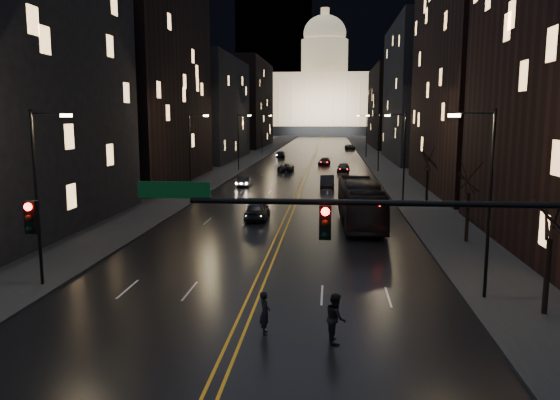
% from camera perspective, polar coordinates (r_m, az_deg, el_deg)
% --- Properties ---
extents(ground, '(900.00, 900.00, 0.00)m').
position_cam_1_polar(ground, '(18.31, -7.20, -19.59)').
color(ground, black).
rests_on(ground, ground).
extents(road, '(20.00, 320.00, 0.02)m').
position_cam_1_polar(road, '(146.01, 3.91, 5.36)').
color(road, black).
rests_on(road, ground).
extents(sidewalk_left, '(8.00, 320.00, 0.16)m').
position_cam_1_polar(sidewalk_left, '(147.02, -1.58, 5.43)').
color(sidewalk_left, black).
rests_on(sidewalk_left, ground).
extents(sidewalk_right, '(8.00, 320.00, 0.16)m').
position_cam_1_polar(sidewalk_right, '(146.32, 9.42, 5.30)').
color(sidewalk_right, black).
rests_on(sidewalk_right, ground).
extents(center_line, '(0.62, 320.00, 0.01)m').
position_cam_1_polar(center_line, '(146.01, 3.91, 5.37)').
color(center_line, orange).
rests_on(center_line, road).
extents(building_left_mid, '(12.00, 30.00, 28.00)m').
position_cam_1_polar(building_left_mid, '(74.12, -14.46, 12.63)').
color(building_left_mid, black).
rests_on(building_left_mid, ground).
extents(building_left_far, '(12.00, 34.00, 20.00)m').
position_cam_1_polar(building_left_far, '(110.49, -7.66, 9.40)').
color(building_left_far, black).
rests_on(building_left_far, ground).
extents(building_left_dist, '(12.00, 40.00, 24.00)m').
position_cam_1_polar(building_left_dist, '(157.68, -3.72, 9.98)').
color(building_left_dist, black).
rests_on(building_left_dist, ground).
extents(building_right_tall, '(12.00, 30.00, 38.00)m').
position_cam_1_polar(building_right_tall, '(68.74, 20.83, 16.87)').
color(building_right_tall, black).
rests_on(building_right_tall, ground).
extents(building_right_mid, '(12.00, 34.00, 26.00)m').
position_cam_1_polar(building_right_mid, '(109.18, 14.74, 10.77)').
color(building_right_mid, black).
rests_on(building_right_mid, ground).
extents(building_right_dist, '(12.00, 40.00, 22.00)m').
position_cam_1_polar(building_right_dist, '(156.69, 11.85, 9.45)').
color(building_right_dist, black).
rests_on(building_right_dist, ground).
extents(mountain_ridge, '(520.00, 60.00, 130.00)m').
position_cam_1_polar(mountain_ridge, '(401.34, 10.94, 16.70)').
color(mountain_ridge, black).
rests_on(mountain_ridge, ground).
extents(capitol, '(90.00, 50.00, 58.50)m').
position_cam_1_polar(capitol, '(265.86, 4.62, 10.59)').
color(capitol, black).
rests_on(capitol, ground).
extents(traffic_signal, '(17.29, 0.45, 7.00)m').
position_cam_1_polar(traffic_signal, '(16.26, 13.26, -4.16)').
color(traffic_signal, black).
rests_on(traffic_signal, ground).
extents(streetlamp_right_near, '(2.13, 0.25, 9.00)m').
position_cam_1_polar(streetlamp_right_near, '(26.93, 20.73, 0.54)').
color(streetlamp_right_near, black).
rests_on(streetlamp_right_near, ground).
extents(streetlamp_left_near, '(2.13, 0.25, 9.00)m').
position_cam_1_polar(streetlamp_left_near, '(29.70, -23.83, 1.08)').
color(streetlamp_left_near, black).
rests_on(streetlamp_left_near, ground).
extents(streetlamp_right_mid, '(2.13, 0.25, 9.00)m').
position_cam_1_polar(streetlamp_right_mid, '(56.28, 12.69, 4.91)').
color(streetlamp_right_mid, black).
rests_on(streetlamp_right_mid, ground).
extents(streetlamp_left_mid, '(2.13, 0.25, 9.00)m').
position_cam_1_polar(streetlamp_left_mid, '(57.66, -9.23, 5.10)').
color(streetlamp_left_mid, black).
rests_on(streetlamp_left_mid, ground).
extents(streetlamp_right_far, '(2.13, 0.25, 9.00)m').
position_cam_1_polar(streetlamp_right_far, '(86.08, 10.17, 6.26)').
color(streetlamp_right_far, black).
rests_on(streetlamp_right_far, ground).
extents(streetlamp_left_far, '(2.13, 0.25, 9.00)m').
position_cam_1_polar(streetlamp_left_far, '(86.99, -4.27, 6.40)').
color(streetlamp_left_far, black).
rests_on(streetlamp_left_far, ground).
extents(streetlamp_right_dist, '(2.13, 0.25, 9.00)m').
position_cam_1_polar(streetlamp_right_dist, '(115.98, 8.94, 6.91)').
color(streetlamp_right_dist, black).
rests_on(streetlamp_right_dist, ground).
extents(streetlamp_left_dist, '(2.13, 0.25, 9.00)m').
position_cam_1_polar(streetlamp_left_dist, '(116.66, -1.80, 7.02)').
color(streetlamp_left_dist, black).
rests_on(streetlamp_left_dist, ground).
extents(tree_right_near, '(2.40, 2.40, 6.65)m').
position_cam_1_polar(tree_right_near, '(25.82, 26.52, -1.40)').
color(tree_right_near, black).
rests_on(tree_right_near, ground).
extents(tree_right_mid, '(2.40, 2.40, 6.65)m').
position_cam_1_polar(tree_right_mid, '(39.07, 19.18, 2.20)').
color(tree_right_mid, black).
rests_on(tree_right_mid, ground).
extents(tree_right_far, '(2.40, 2.40, 6.65)m').
position_cam_1_polar(tree_right_far, '(54.67, 15.21, 4.12)').
color(tree_right_far, black).
rests_on(tree_right_far, ground).
extents(bus, '(3.41, 12.73, 3.52)m').
position_cam_1_polar(bus, '(44.20, 8.40, -0.32)').
color(bus, black).
rests_on(bus, ground).
extents(oncoming_car_a, '(1.86, 4.60, 1.57)m').
position_cam_1_polar(oncoming_car_a, '(46.04, -2.41, -1.10)').
color(oncoming_car_a, black).
rests_on(oncoming_car_a, ground).
extents(oncoming_car_b, '(1.72, 4.19, 1.35)m').
position_cam_1_polar(oncoming_car_b, '(67.30, -3.78, 1.94)').
color(oncoming_car_b, black).
rests_on(oncoming_car_b, ground).
extents(oncoming_car_c, '(2.50, 4.86, 1.31)m').
position_cam_1_polar(oncoming_car_c, '(86.00, 0.63, 3.43)').
color(oncoming_car_c, black).
rests_on(oncoming_car_c, ground).
extents(oncoming_car_d, '(2.40, 4.90, 1.37)m').
position_cam_1_polar(oncoming_car_d, '(114.68, 0.05, 4.79)').
color(oncoming_car_d, black).
rests_on(oncoming_car_d, ground).
extents(receding_car_a, '(1.71, 4.80, 1.58)m').
position_cam_1_polar(receding_car_a, '(66.11, 4.95, 1.90)').
color(receding_car_a, black).
rests_on(receding_car_a, ground).
extents(receding_car_b, '(2.16, 4.68, 1.55)m').
position_cam_1_polar(receding_car_b, '(84.76, 6.63, 3.38)').
color(receding_car_b, black).
rests_on(receding_car_b, ground).
extents(receding_car_c, '(2.36, 4.64, 1.29)m').
position_cam_1_polar(receding_car_c, '(97.01, 4.65, 4.01)').
color(receding_car_c, black).
rests_on(receding_car_c, ground).
extents(receding_car_d, '(2.67, 5.44, 1.48)m').
position_cam_1_polar(receding_car_d, '(141.97, 7.32, 5.51)').
color(receding_car_d, black).
rests_on(receding_car_d, ground).
extents(pedestrian_a, '(0.53, 0.71, 1.77)m').
position_cam_1_polar(pedestrian_a, '(22.27, -1.60, -11.71)').
color(pedestrian_a, black).
rests_on(pedestrian_a, ground).
extents(pedestrian_b, '(0.64, 1.01, 1.95)m').
position_cam_1_polar(pedestrian_b, '(21.62, 5.84, -12.15)').
color(pedestrian_b, black).
rests_on(pedestrian_b, ground).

